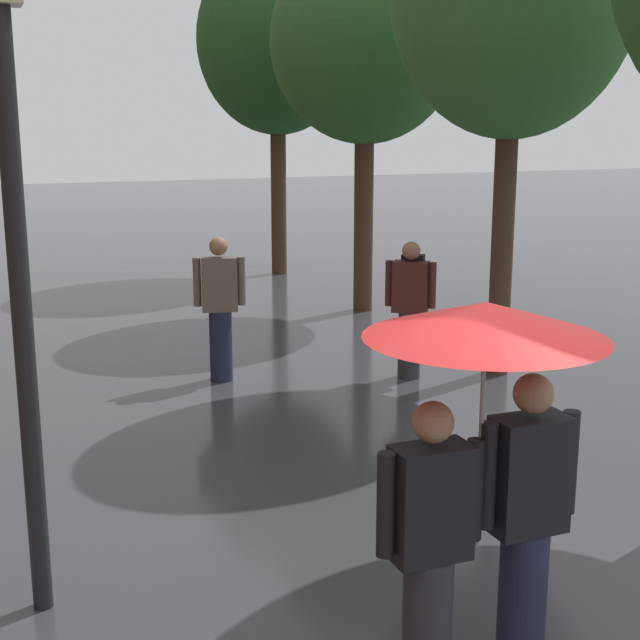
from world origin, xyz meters
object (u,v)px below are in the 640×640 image
object	(u,v)px
couple_under_umbrella	(483,429)
street_lamp_post	(16,240)
street_tree_3	(277,41)
pedestrian_walking_midground	(410,305)
pedestrian_walking_far	(220,308)
street_tree_2	(365,43)

from	to	relation	value
couple_under_umbrella	street_lamp_post	world-z (taller)	street_lamp_post
street_tree_3	couple_under_umbrella	size ratio (longest dim) A/B	2.91
street_lamp_post	pedestrian_walking_midground	size ratio (longest dim) A/B	2.43
pedestrian_walking_midground	pedestrian_walking_far	distance (m)	2.18
street_lamp_post	pedestrian_walking_midground	bearing A→B (deg)	39.56
street_tree_2	pedestrian_walking_far	world-z (taller)	street_tree_2
pedestrian_walking_far	pedestrian_walking_midground	bearing A→B (deg)	-18.48
couple_under_umbrella	pedestrian_walking_midground	xyz separation A→B (m)	(2.38, 5.35, -0.59)
couple_under_umbrella	pedestrian_walking_far	xyz separation A→B (m)	(0.31, 6.04, -0.59)
couple_under_umbrella	pedestrian_walking_midground	bearing A→B (deg)	65.97
street_tree_2	street_lamp_post	xyz separation A→B (m)	(-5.52, -7.31, -1.75)
street_lamp_post	street_tree_3	bearing A→B (deg)	63.79
couple_under_umbrella	street_lamp_post	distance (m)	2.79
couple_under_umbrella	street_lamp_post	size ratio (longest dim) A/B	0.54
street_lamp_post	pedestrian_walking_far	bearing A→B (deg)	61.41
street_tree_2	street_tree_3	bearing A→B (deg)	91.35
street_tree_2	couple_under_umbrella	xyz separation A→B (m)	(-3.45, -8.98, -2.60)
street_tree_2	street_tree_3	distance (m)	3.73
street_lamp_post	pedestrian_walking_midground	distance (m)	5.95
pedestrian_walking_midground	street_tree_2	bearing A→B (deg)	73.69
couple_under_umbrella	street_lamp_post	bearing A→B (deg)	141.17
couple_under_umbrella	street_tree_3	bearing A→B (deg)	75.18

